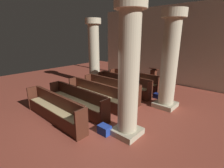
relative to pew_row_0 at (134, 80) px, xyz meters
name	(u,v)px	position (x,y,z in m)	size (l,w,h in m)	color
ground_plane	(96,116)	(0.82, -3.59, -0.48)	(19.20, 19.20, 0.00)	brown
back_wall	(170,46)	(0.82, 2.49, 1.77)	(10.00, 0.16, 4.50)	beige
pew_row_0	(134,80)	(0.00, 0.00, 0.00)	(3.11, 0.46, 0.91)	#4C2316
pew_row_1	(123,84)	(0.00, -0.95, 0.00)	(3.11, 0.46, 0.91)	#4C2316
pew_row_2	(110,88)	(0.00, -1.90, 0.00)	(3.11, 0.47, 0.91)	#4C2316
pew_row_3	(95,93)	(0.00, -2.86, 0.00)	(3.11, 0.46, 0.91)	#4C2316
pew_row_4	(77,100)	(0.00, -3.81, 0.00)	(3.11, 0.46, 0.91)	#4C2316
pew_row_5	(54,108)	(0.00, -4.76, 0.00)	(3.11, 0.46, 0.91)	#4C2316
pillar_aisle_side	(170,60)	(2.35, -1.12, 1.46)	(0.89, 0.89, 3.74)	tan
pillar_far_side	(94,51)	(-2.30, -0.79, 1.46)	(0.89, 0.89, 3.74)	tan
pillar_aisle_rear	(129,70)	(2.35, -3.76, 1.46)	(0.82, 0.82, 3.74)	tan
lectern	(153,78)	(0.57, 1.15, -0.03)	(0.48, 0.45, 1.08)	#411E13
hymn_book	(124,74)	(-0.13, -0.76, 0.44)	(0.14, 0.21, 0.03)	navy
kneeler_box_blue	(104,130)	(1.84, -4.20, -0.35)	(0.37, 0.26, 0.27)	navy
kneeler_box_navy	(158,96)	(1.69, -0.43, -0.37)	(0.40, 0.25, 0.22)	navy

